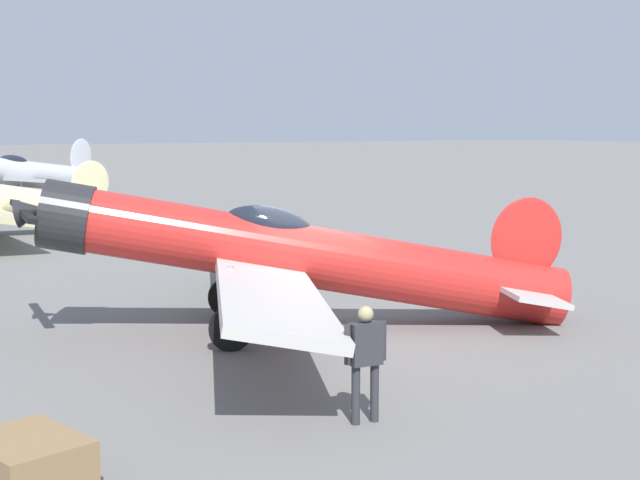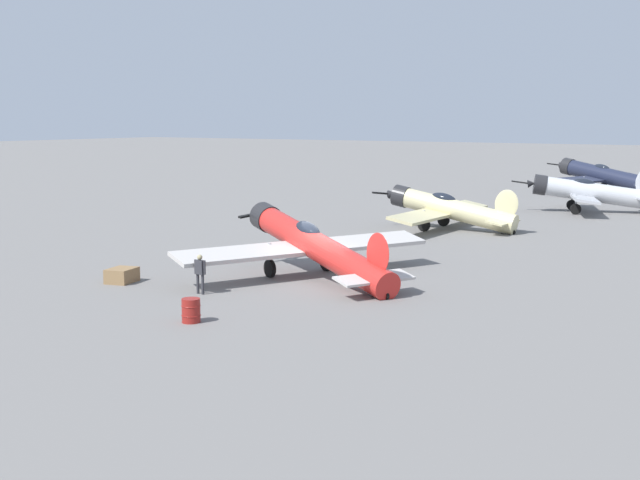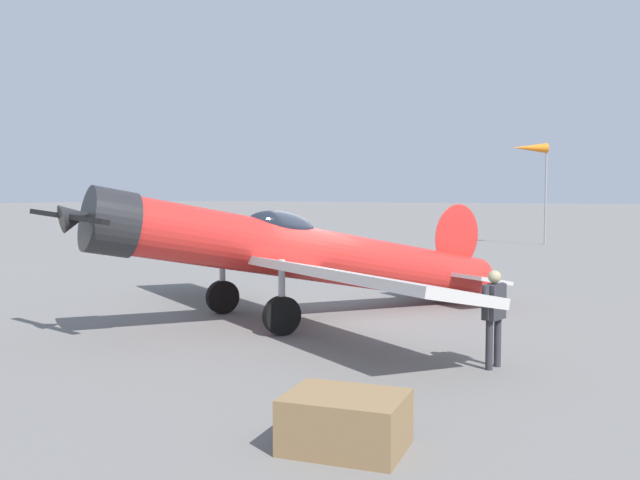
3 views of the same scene
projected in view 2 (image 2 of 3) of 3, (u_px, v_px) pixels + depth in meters
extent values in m
plane|color=slate|center=(320.00, 280.00, 38.28)|extent=(400.00, 400.00, 0.00)
cylinder|color=red|center=(320.00, 248.00, 38.08)|extent=(5.36, 9.79, 3.04)
cylinder|color=#232326|center=(266.00, 217.00, 42.01)|extent=(1.68, 1.58, 1.47)
cone|color=#232326|center=(259.00, 214.00, 42.53)|extent=(0.77, 0.81, 0.64)
cube|color=black|center=(258.00, 214.00, 42.66)|extent=(2.63, 0.49, 0.28)
ellipsoid|color=black|center=(308.00, 230.00, 38.82)|extent=(1.44, 1.95, 0.98)
cube|color=#BCB7B2|center=(305.00, 247.00, 39.11)|extent=(12.21, 6.83, 0.49)
ellipsoid|color=red|center=(378.00, 254.00, 34.48)|extent=(0.85, 1.67, 1.96)
cube|color=#BCB7B2|center=(374.00, 278.00, 34.79)|extent=(3.55, 2.42, 0.30)
cylinder|color=#999BA0|center=(270.00, 256.00, 38.85)|extent=(0.14, 0.14, 1.15)
cylinder|color=black|center=(270.00, 268.00, 38.93)|extent=(0.51, 0.81, 0.80)
cylinder|color=#999BA0|center=(326.00, 250.00, 40.47)|extent=(0.14, 0.14, 1.15)
cylinder|color=black|center=(326.00, 262.00, 40.56)|extent=(0.51, 0.81, 0.80)
cylinder|color=black|center=(386.00, 296.00, 34.21)|extent=(0.21, 0.30, 0.28)
cylinder|color=beige|center=(455.00, 210.00, 55.01)|extent=(1.45, 8.16, 2.69)
cylinder|color=#232326|center=(401.00, 196.00, 56.89)|extent=(1.41, 1.16, 1.52)
cone|color=#232326|center=(393.00, 194.00, 57.21)|extent=(0.59, 0.66, 0.67)
cube|color=black|center=(390.00, 194.00, 57.29)|extent=(2.37, 1.64, 0.40)
ellipsoid|color=black|center=(444.00, 198.00, 55.33)|extent=(0.80, 1.81, 0.97)
cube|color=#C6BC89|center=(441.00, 212.00, 55.53)|extent=(12.21, 1.99, 0.49)
ellipsoid|color=beige|center=(507.00, 204.00, 53.19)|extent=(0.16, 1.80, 2.04)
cube|color=#C6BC89|center=(503.00, 221.00, 53.44)|extent=(3.42, 1.17, 0.29)
cylinder|color=#999BA0|center=(424.00, 218.00, 54.52)|extent=(0.14, 0.14, 0.94)
cylinder|color=black|center=(424.00, 225.00, 54.58)|extent=(0.22, 0.80, 0.80)
cylinder|color=#999BA0|center=(444.00, 213.00, 57.12)|extent=(0.14, 0.14, 0.94)
cylinder|color=black|center=(444.00, 220.00, 57.19)|extent=(0.22, 0.80, 0.80)
cylinder|color=black|center=(513.00, 232.00, 53.18)|extent=(0.11, 0.28, 0.28)
cylinder|color=#B7BABF|center=(595.00, 193.00, 65.13)|extent=(4.50, 8.57, 2.51)
cylinder|color=#232326|center=(540.00, 185.00, 65.82)|extent=(1.82, 1.58, 1.63)
cone|color=#232326|center=(531.00, 184.00, 65.94)|extent=(0.82, 0.82, 0.70)
cube|color=black|center=(529.00, 184.00, 65.96)|extent=(1.32, 2.49, 0.45)
ellipsoid|color=black|center=(584.00, 183.00, 65.19)|extent=(1.36, 1.93, 0.90)
cube|color=#ADAFB5|center=(581.00, 196.00, 65.36)|extent=(10.00, 5.35, 0.41)
cylinder|color=#999BA0|center=(576.00, 202.00, 63.94)|extent=(0.14, 0.14, 1.07)
cylinder|color=black|center=(576.00, 209.00, 64.01)|extent=(0.48, 0.82, 0.80)
cylinder|color=#999BA0|center=(572.00, 198.00, 67.06)|extent=(0.14, 0.14, 1.07)
cylinder|color=black|center=(572.00, 205.00, 67.13)|extent=(0.48, 0.82, 0.80)
cylinder|color=#1E2338|center=(611.00, 177.00, 81.75)|extent=(4.61, 10.01, 3.05)
cylinder|color=#232326|center=(568.00, 167.00, 85.31)|extent=(1.91, 1.60, 1.75)
cone|color=#232326|center=(563.00, 165.00, 85.80)|extent=(0.85, 0.83, 0.76)
cube|color=black|center=(561.00, 165.00, 85.92)|extent=(1.42, 2.62, 0.44)
ellipsoid|color=black|center=(602.00, 168.00, 82.40)|extent=(1.29, 1.93, 0.94)
cube|color=#282D42|center=(600.00, 179.00, 82.70)|extent=(13.40, 6.20, 0.50)
cylinder|color=#999BA0|center=(584.00, 183.00, 82.18)|extent=(0.14, 0.14, 1.18)
cylinder|color=black|center=(584.00, 189.00, 82.26)|extent=(0.44, 0.82, 0.80)
cylinder|color=#999BA0|center=(604.00, 181.00, 84.23)|extent=(0.14, 0.14, 1.18)
cylinder|color=black|center=(603.00, 187.00, 84.32)|extent=(0.44, 0.82, 0.80)
cylinder|color=#2D2D33|center=(203.00, 285.00, 35.16)|extent=(0.12, 0.12, 0.82)
cylinder|color=#2D2D33|center=(198.00, 284.00, 35.34)|extent=(0.12, 0.12, 0.82)
cube|color=#2D2D33|center=(200.00, 267.00, 35.15)|extent=(0.27, 0.47, 0.58)
sphere|color=tan|center=(200.00, 257.00, 35.09)|extent=(0.21, 0.21, 0.21)
cylinder|color=#2D2D33|center=(205.00, 268.00, 34.98)|extent=(0.09, 0.09, 0.55)
cylinder|color=#2D2D33|center=(195.00, 266.00, 35.32)|extent=(0.09, 0.09, 0.55)
cube|color=olive|center=(122.00, 275.00, 37.72)|extent=(1.53, 1.32, 0.63)
cylinder|color=maroon|center=(191.00, 310.00, 30.37)|extent=(0.66, 0.66, 0.86)
torus|color=maroon|center=(191.00, 306.00, 30.34)|extent=(0.69, 0.69, 0.04)
torus|color=maroon|center=(191.00, 315.00, 30.39)|extent=(0.69, 0.69, 0.04)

